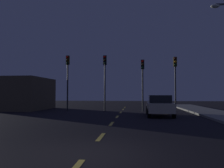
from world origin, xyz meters
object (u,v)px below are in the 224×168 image
object	(u,v)px
traffic_signal_center_right	(143,75)
traffic_signal_far_right	(175,73)
car_stopped_ahead	(159,105)
traffic_signal_center_left	(105,72)
traffic_signal_far_left	(68,72)

from	to	relation	value
traffic_signal_center_right	traffic_signal_far_right	size ratio (longest dim) A/B	0.96
traffic_signal_center_right	car_stopped_ahead	distance (m)	5.43
traffic_signal_center_left	traffic_signal_center_right	bearing A→B (deg)	-0.01
traffic_signal_far_right	car_stopped_ahead	size ratio (longest dim) A/B	1.24
traffic_signal_far_left	car_stopped_ahead	size ratio (longest dim) A/B	1.32
traffic_signal_center_left	traffic_signal_center_right	size ratio (longest dim) A/B	1.10
car_stopped_ahead	traffic_signal_far_right	bearing A→B (deg)	67.21
traffic_signal_center_left	traffic_signal_center_right	world-z (taller)	traffic_signal_center_left
traffic_signal_center_left	traffic_signal_far_right	bearing A→B (deg)	-0.00
traffic_signal_center_left	traffic_signal_far_right	distance (m)	6.63
traffic_signal_far_right	car_stopped_ahead	world-z (taller)	traffic_signal_far_right
traffic_signal_far_left	traffic_signal_far_right	distance (m)	10.31
traffic_signal_far_left	traffic_signal_far_right	world-z (taller)	traffic_signal_far_left
traffic_signal_far_left	car_stopped_ahead	xyz separation A→B (m)	(8.36, -4.63, -2.97)
traffic_signal_far_left	car_stopped_ahead	distance (m)	10.01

